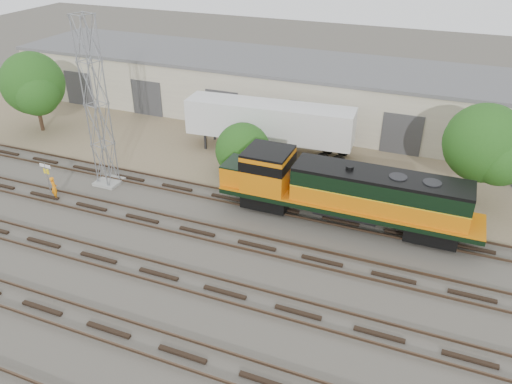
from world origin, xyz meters
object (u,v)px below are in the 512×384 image
at_px(signal_tower, 97,108).
at_px(worker, 54,188).
at_px(semi_trailer, 273,123).
at_px(locomotive, 343,191).

distance_m(signal_tower, worker, 6.27).
relative_size(signal_tower, semi_trailer, 0.87).
xyz_separation_m(locomotive, signal_tower, (-16.98, -1.13, 3.52)).
relative_size(locomotive, worker, 9.87).
height_order(locomotive, signal_tower, signal_tower).
height_order(locomotive, worker, locomotive).
distance_m(locomotive, semi_trailer, 11.31).
bearing_deg(locomotive, semi_trailer, 132.67).
height_order(locomotive, semi_trailer, locomotive).
bearing_deg(semi_trailer, worker, -136.07).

